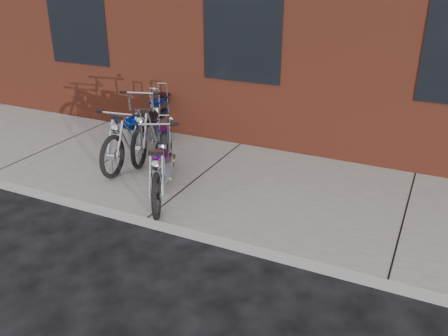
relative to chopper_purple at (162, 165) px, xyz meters
The scene contains 5 objects.
ground 0.98m from the chopper_purple, 72.38° to the right, with size 120.00×120.00×0.00m, color black.
sidewalk 0.89m from the chopper_purple, 70.75° to the left, with size 22.00×3.00×0.15m, color slate.
chopper_purple is the anchor object (origin of this frame).
chopper_blue 1.40m from the chopper_purple, 138.21° to the left, with size 0.59×2.33×1.01m.
chopper_third 1.70m from the chopper_purple, 127.01° to the left, with size 0.86×2.25×1.18m.
Camera 1 is at (3.20, -4.40, 3.20)m, focal length 38.00 mm.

